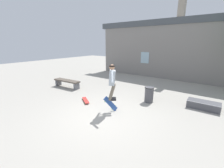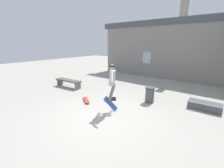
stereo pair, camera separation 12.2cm
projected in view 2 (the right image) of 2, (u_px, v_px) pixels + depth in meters
name	position (u px, v px, depth m)	size (l,w,h in m)	color
ground_plane	(104.00, 115.00, 5.88)	(40.00, 40.00, 0.00)	#A39E93
building_backdrop	(172.00, 48.00, 11.07)	(12.57, 0.52, 5.71)	gray
park_bench	(68.00, 82.00, 9.44)	(1.91, 0.62, 0.48)	brown
skate_ledge	(205.00, 106.00, 6.31)	(1.26, 0.56, 0.33)	#4C4C51
trash_bin	(150.00, 94.00, 7.03)	(0.44, 0.44, 0.74)	#47474C
skater	(112.00, 79.00, 5.79)	(0.79, 0.98, 1.42)	#9EA8B2
skateboard_flipping	(111.00, 104.00, 6.10)	(0.35, 0.55, 0.71)	#2D519E
skateboard_resting	(86.00, 100.00, 7.23)	(0.83, 0.61, 0.08)	red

